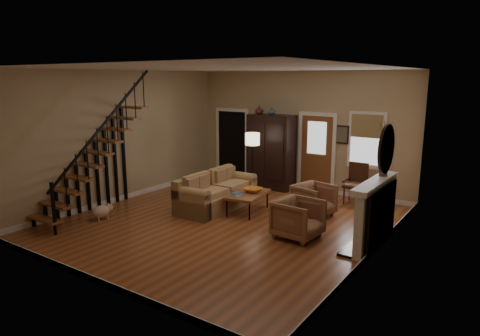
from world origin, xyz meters
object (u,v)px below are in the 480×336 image
Objects in this scene: armoire at (271,152)px; floor_lamp at (252,164)px; sofa at (217,191)px; armchair_left at (298,219)px; armchair_right at (314,200)px; coffee_table at (248,203)px; side_chair at (355,184)px.

armoire is 1.25× the size of floor_lamp.
armchair_left is at bearing -16.33° from sofa.
floor_lamp reaches higher than armchair_left.
armoire is 2.58× the size of armchair_right.
armchair_left reaches higher than coffee_table.
side_chair reaches higher than coffee_table.
armoire is 1.74× the size of coffee_table.
side_chair is (0.10, 2.92, 0.12)m from armchair_left.
sofa is 2.33m from armchair_right.
armoire is at bearing 87.18° from floor_lamp.
armoire reaches higher than floor_lamp.
floor_lamp is at bearing -164.45° from side_chair.
floor_lamp is (-2.49, 2.20, 0.45)m from armchair_left.
armoire is 4.02m from armchair_left.
coffee_table is at bearing 128.09° from armchair_right.
side_chair is (2.55, -0.20, -0.54)m from armoire.
sofa is at bearing 78.81° from armchair_left.
sofa reaches higher than armchair_right.
armchair_right is at bearing -38.38° from armoire.
coffee_table is at bearing -61.09° from floor_lamp.
floor_lamp is at bearing -92.82° from armoire.
sofa reaches higher than armchair_left.
floor_lamp reaches higher than coffee_table.
armchair_right is at bearing -106.53° from side_chair.
armchair_left is at bearing -51.93° from armoire.
armchair_right is (2.11, -1.67, -0.68)m from armoire.
sofa is 2.17× the size of side_chair.
coffee_table is 1.54m from armchair_right.
floor_lamp is (-0.77, 1.39, 0.61)m from coffee_table.
floor_lamp reaches higher than armchair_right.
sofa is at bearing -91.34° from floor_lamp.
coffee_table is (0.72, -2.31, -0.82)m from armoire.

